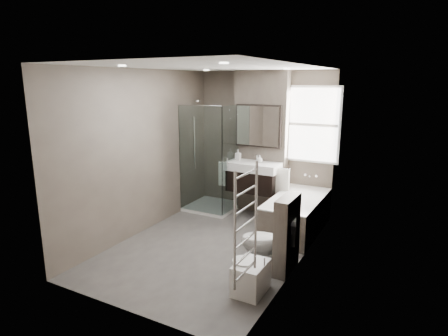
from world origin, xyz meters
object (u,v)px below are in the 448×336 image
Objects in this scene: bathtub at (297,213)px; bidet at (250,277)px; toilet at (268,242)px; vanity at (253,176)px.

bathtub is 3.34× the size of bidet.
toilet is 1.50× the size of bidet.
vanity reaches higher than bidet.
vanity is at bearing -166.56° from toilet.
bathtub is 2.04m from bidet.
bidet is at bearing -87.48° from bathtub.
vanity is 1.32× the size of toilet.
toilet is at bearing 93.91° from bidet.
vanity is 1.98× the size of bidet.
bathtub is (0.92, -0.33, -0.43)m from vanity.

